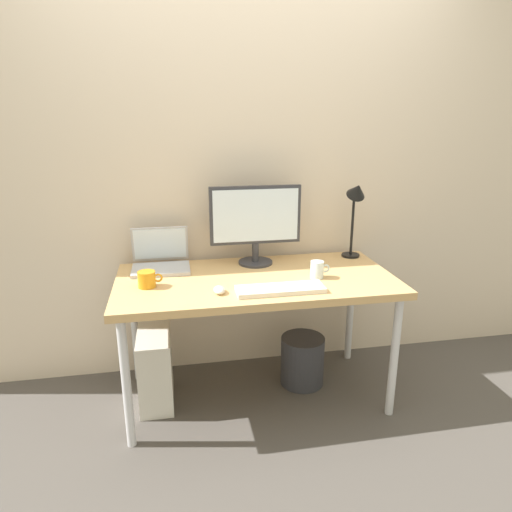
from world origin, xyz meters
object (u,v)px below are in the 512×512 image
at_px(desk, 256,288).
at_px(mouse, 219,290).
at_px(glass_cup, 317,270).
at_px(computer_tower, 156,368).
at_px(keyboard, 280,289).
at_px(coffee_mug, 147,279).
at_px(wastebasket, 302,360).
at_px(monitor, 255,220).
at_px(laptop, 161,258).
at_px(desk_lamp, 356,202).

distance_m(desk, mouse, 0.30).
height_order(glass_cup, computer_tower, glass_cup).
height_order(keyboard, mouse, mouse).
distance_m(coffee_mug, wastebasket, 1.08).
bearing_deg(desk, monitor, 80.16).
distance_m(computer_tower, wastebasket, 0.87).
bearing_deg(laptop, glass_cup, -21.31).
xyz_separation_m(keyboard, coffee_mug, (-0.65, 0.19, 0.03)).
height_order(desk, laptop, laptop).
bearing_deg(desk_lamp, desk, -159.88).
distance_m(laptop, coffee_mug, 0.30).
bearing_deg(mouse, keyboard, -6.57).
xyz_separation_m(desk_lamp, computer_tower, (-1.21, -0.19, -0.86)).
bearing_deg(coffee_mug, computer_tower, 86.95).
relative_size(keyboard, wastebasket, 1.47).
height_order(laptop, coffee_mug, laptop).
bearing_deg(coffee_mug, wastebasket, 7.68).
distance_m(laptop, desk_lamp, 1.19).
distance_m(monitor, coffee_mug, 0.71).
bearing_deg(monitor, mouse, -121.27).
bearing_deg(laptop, mouse, -57.34).
relative_size(desk, keyboard, 3.39).
bearing_deg(monitor, coffee_mug, -155.53).
distance_m(desk_lamp, coffee_mug, 1.28).
relative_size(desk, wastebasket, 4.97).
bearing_deg(glass_cup, desk, 167.72).
distance_m(desk, computer_tower, 0.73).
xyz_separation_m(computer_tower, wastebasket, (0.86, 0.03, -0.06)).
relative_size(monitor, desk_lamp, 1.09).
distance_m(monitor, desk_lamp, 0.61).
distance_m(coffee_mug, glass_cup, 0.89).
relative_size(desk_lamp, coffee_mug, 3.86).
relative_size(desk_lamp, mouse, 5.35).
height_order(desk, monitor, monitor).
distance_m(desk, desk_lamp, 0.80).
height_order(laptop, desk_lamp, desk_lamp).
height_order(mouse, wastebasket, mouse).
bearing_deg(computer_tower, coffee_mug, -93.05).
distance_m(desk, monitor, 0.40).
bearing_deg(wastebasket, monitor, 148.07).
bearing_deg(glass_cup, coffee_mug, 178.24).
bearing_deg(mouse, desk, 41.35).
height_order(desk, computer_tower, desk).
xyz_separation_m(desk_lamp, keyboard, (-0.57, -0.46, -0.33)).
xyz_separation_m(keyboard, wastebasket, (0.22, 0.30, -0.59)).
distance_m(glass_cup, wastebasket, 0.64).
bearing_deg(glass_cup, monitor, 132.56).
bearing_deg(desk, wastebasket, 14.04).
distance_m(monitor, glass_cup, 0.47).
relative_size(coffee_mug, glass_cup, 1.17).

